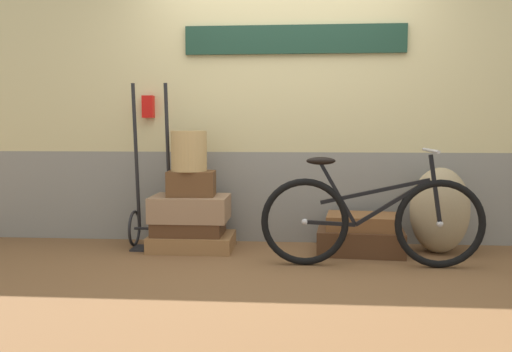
{
  "coord_description": "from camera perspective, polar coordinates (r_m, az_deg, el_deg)",
  "views": [
    {
      "loc": [
        0.13,
        -4.1,
        1.07
      ],
      "look_at": [
        -0.21,
        0.29,
        0.65
      ],
      "focal_mm": 37.6,
      "sensor_mm": 36.0,
      "label": 1
    }
  ],
  "objects": [
    {
      "name": "suitcase_1",
      "position": [
        4.66,
        -7.18,
        -5.46
      ],
      "size": [
        0.6,
        0.39,
        0.12
      ],
      "primitive_type": "cube",
      "rotation": [
        0.0,
        0.0,
        -0.01
      ],
      "color": "#4C2D19",
      "rests_on": "suitcase_0"
    },
    {
      "name": "suitcase_3",
      "position": [
        4.61,
        -6.88,
        -0.8
      ],
      "size": [
        0.41,
        0.29,
        0.22
      ],
      "primitive_type": "cube",
      "rotation": [
        0.0,
        0.0,
        0.05
      ],
      "color": "brown",
      "rests_on": "suitcase_2"
    },
    {
      "name": "bicycle",
      "position": [
        4.15,
        12.13,
        -4.6
      ],
      "size": [
        1.68,
        0.46,
        0.9
      ],
      "color": "black",
      "rests_on": "ground"
    },
    {
      "name": "suitcase_0",
      "position": [
        4.7,
        -6.81,
        -6.95
      ],
      "size": [
        0.71,
        0.48,
        0.13
      ],
      "primitive_type": "cube",
      "rotation": [
        0.0,
        0.0,
        0.0
      ],
      "color": "olive",
      "rests_on": "ground"
    },
    {
      "name": "wicker_basket",
      "position": [
        4.59,
        -7.14,
        2.65
      ],
      "size": [
        0.3,
        0.3,
        0.34
      ],
      "primitive_type": "cylinder",
      "color": "tan",
      "rests_on": "suitcase_3"
    },
    {
      "name": "luggage_trolley",
      "position": [
        4.8,
        -10.94,
        -3.62
      ],
      "size": [
        0.37,
        0.38,
        1.43
      ],
      "color": "black",
      "rests_on": "ground"
    },
    {
      "name": "suitcase_5",
      "position": [
        4.61,
        11.28,
        -4.78
      ],
      "size": [
        0.64,
        0.48,
        0.12
      ],
      "primitive_type": "cube",
      "rotation": [
        0.0,
        0.0,
        -0.11
      ],
      "color": "brown",
      "rests_on": "suitcase_4"
    },
    {
      "name": "suitcase_4",
      "position": [
        4.62,
        11.03,
        -6.79
      ],
      "size": [
        0.75,
        0.53,
        0.2
      ],
      "primitive_type": "cube",
      "rotation": [
        0.0,
        0.0,
        -0.08
      ],
      "color": "#4C2D19",
      "rests_on": "ground"
    },
    {
      "name": "ground",
      "position": [
        4.25,
        2.58,
        -9.58
      ],
      "size": [
        9.29,
        5.2,
        0.06
      ],
      "primitive_type": "cube",
      "color": "brown"
    },
    {
      "name": "suitcase_2",
      "position": [
        4.66,
        -7.0,
        -3.4
      ],
      "size": [
        0.66,
        0.46,
        0.21
      ],
      "primitive_type": "cube",
      "rotation": [
        0.0,
        0.0,
        -0.0
      ],
      "color": "#937051",
      "rests_on": "suitcase_1"
    },
    {
      "name": "burlap_sack",
      "position": [
        4.74,
        18.95,
        -3.48
      ],
      "size": [
        0.49,
        0.42,
        0.72
      ],
      "primitive_type": "ellipsoid",
      "color": "#9E8966",
      "rests_on": "ground"
    },
    {
      "name": "station_building",
      "position": [
        4.95,
        3.1,
        7.34
      ],
      "size": [
        7.29,
        0.74,
        2.47
      ],
      "color": "gray",
      "rests_on": "ground"
    }
  ]
}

